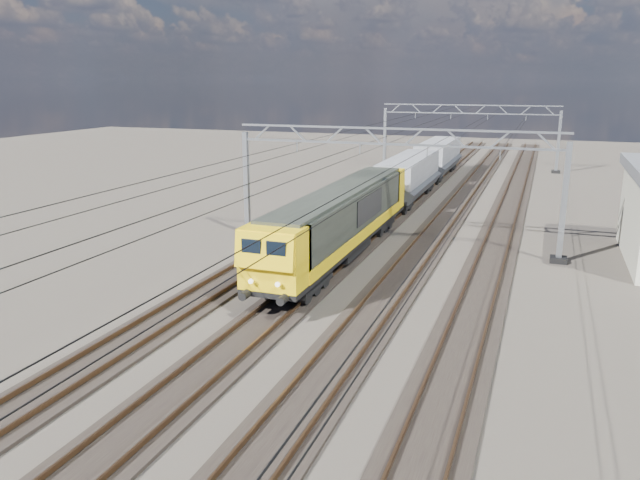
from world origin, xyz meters
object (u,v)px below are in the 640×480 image
(catenary_gantry_mid, at_px, (392,183))
(catenary_gantry_far, at_px, (468,134))
(locomotive, at_px, (341,218))
(hopper_wagon_lead, at_px, (409,175))
(hopper_wagon_mid, at_px, (438,156))

(catenary_gantry_mid, relative_size, catenary_gantry_far, 1.00)
(catenary_gantry_far, bearing_deg, locomotive, -92.91)
(catenary_gantry_mid, xyz_separation_m, locomotive, (-2.00, -3.40, -1.58))
(locomotive, bearing_deg, hopper_wagon_lead, 90.00)
(locomotive, xyz_separation_m, hopper_wagon_mid, (-0.00, 31.90, -0.09))
(catenary_gantry_far, height_order, hopper_wagon_lead, catenary_gantry_far)
(catenary_gantry_mid, height_order, hopper_wagon_mid, catenary_gantry_mid)
(catenary_gantry_mid, height_order, hopper_wagon_lead, catenary_gantry_mid)
(locomotive, height_order, hopper_wagon_lead, locomotive)
(catenary_gantry_mid, relative_size, locomotive, 0.94)
(hopper_wagon_lead, height_order, hopper_wagon_mid, same)
(catenary_gantry_far, relative_size, hopper_wagon_mid, 1.53)
(catenary_gantry_mid, height_order, locomotive, catenary_gantry_mid)
(locomotive, bearing_deg, catenary_gantry_far, 87.09)
(locomotive, relative_size, hopper_wagon_lead, 1.62)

